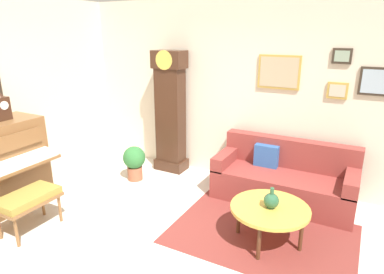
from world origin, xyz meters
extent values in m
cube|color=beige|center=(0.00, 0.00, -0.05)|extent=(6.40, 6.00, 0.10)
cube|color=beige|center=(0.00, 2.40, 1.40)|extent=(5.30, 0.10, 2.80)
cube|color=#B28E3D|center=(0.75, 2.33, 1.75)|extent=(0.60, 0.03, 0.48)
cube|color=tan|center=(0.75, 2.32, 1.75)|extent=(0.54, 0.01, 0.42)
cube|color=#33281E|center=(1.55, 2.33, 2.00)|extent=(0.24, 0.03, 0.20)
cube|color=gray|center=(1.55, 2.32, 2.00)|extent=(0.18, 0.01, 0.14)
cube|color=#B28E3D|center=(1.55, 2.33, 1.55)|extent=(0.26, 0.03, 0.22)
cube|color=#BCB299|center=(1.55, 2.32, 1.55)|extent=(0.20, 0.01, 0.16)
cube|color=#33281E|center=(2.05, 2.33, 1.70)|extent=(0.52, 0.03, 0.36)
cube|color=#9EB2C1|center=(2.05, 2.32, 1.70)|extent=(0.46, 0.01, 0.30)
cube|color=maroon|center=(1.04, 0.92, 0.00)|extent=(2.10, 1.50, 0.01)
cube|color=brown|center=(-1.82, -0.26, 0.68)|extent=(0.28, 1.38, 0.04)
cube|color=white|center=(-1.82, -0.26, 0.74)|extent=(0.26, 1.32, 0.08)
cube|color=brown|center=(-1.46, -0.30, 0.38)|extent=(0.42, 0.70, 0.04)
cube|color=olive|center=(-1.46, -0.30, 0.44)|extent=(0.40, 0.68, 0.08)
cylinder|color=brown|center=(-1.30, -0.60, 0.18)|extent=(0.04, 0.04, 0.36)
cylinder|color=brown|center=(-1.30, 0.00, 0.18)|extent=(0.04, 0.04, 0.36)
cylinder|color=brown|center=(-1.62, 0.00, 0.18)|extent=(0.04, 0.04, 0.36)
cube|color=#3D2316|center=(-0.95, 2.11, 0.09)|extent=(0.52, 0.34, 0.18)
cube|color=#3D2316|center=(-0.95, 2.11, 0.89)|extent=(0.44, 0.28, 1.78)
cube|color=#3D2316|center=(-0.95, 2.11, 1.88)|extent=(0.52, 0.32, 0.28)
cylinder|color=gold|center=(-0.95, 1.95, 1.88)|extent=(0.30, 0.02, 0.30)
cylinder|color=gold|center=(-0.95, 2.06, 0.95)|extent=(0.03, 0.03, 0.70)
cube|color=maroon|center=(1.04, 1.86, 0.21)|extent=(1.90, 0.80, 0.42)
cube|color=maroon|center=(1.04, 2.16, 0.62)|extent=(1.90, 0.20, 0.44)
cube|color=maroon|center=(0.18, 1.86, 0.50)|extent=(0.18, 0.80, 0.20)
cube|color=maroon|center=(1.90, 1.86, 0.50)|extent=(0.18, 0.80, 0.20)
cube|color=#2D5699|center=(0.74, 2.00, 0.58)|extent=(0.34, 0.12, 0.32)
cylinder|color=gold|center=(1.14, 0.82, 0.42)|extent=(0.88, 0.88, 0.04)
torus|color=#4C2B19|center=(1.14, 0.82, 0.42)|extent=(0.88, 0.88, 0.04)
cylinder|color=#4C2B19|center=(1.14, 1.18, 0.20)|extent=(0.04, 0.04, 0.40)
cylinder|color=#4C2B19|center=(1.50, 0.82, 0.20)|extent=(0.04, 0.04, 0.40)
cylinder|color=#4C2B19|center=(1.14, 0.46, 0.20)|extent=(0.04, 0.04, 0.40)
cylinder|color=#4C2B19|center=(0.78, 0.82, 0.20)|extent=(0.04, 0.04, 0.40)
cube|color=#3D2316|center=(-2.23, 0.06, 1.35)|extent=(0.12, 0.18, 0.30)
cylinder|color=white|center=(-2.17, 0.06, 1.40)|extent=(0.01, 0.11, 0.11)
cylinder|color=#234C33|center=(1.15, 0.81, 0.45)|extent=(0.09, 0.09, 0.01)
sphere|color=#285638|center=(1.15, 0.81, 0.53)|extent=(0.17, 0.17, 0.17)
cylinder|color=#285638|center=(1.15, 0.81, 0.64)|extent=(0.04, 0.04, 0.08)
cylinder|color=#935138|center=(-1.24, 1.45, 0.11)|extent=(0.24, 0.24, 0.22)
sphere|color=#2D6B33|center=(-1.24, 1.45, 0.38)|extent=(0.36, 0.36, 0.36)
camera|label=1|loc=(1.93, -2.50, 2.31)|focal=31.21mm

